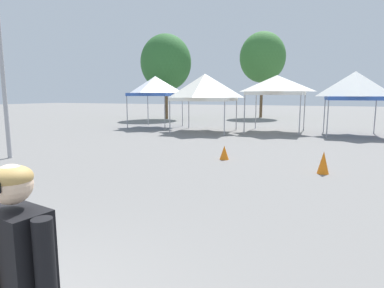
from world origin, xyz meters
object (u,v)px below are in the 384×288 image
tree_behind_tents_center (166,63)px  tree_behind_tents_left (263,57)px  canopy_tent_center (155,86)px  canopy_tent_behind_right (277,85)px  traffic_cone_near_barrier (323,163)px  traffic_cone_lot_center (224,153)px  canopy_tent_right_of_center (205,87)px  person_foreground (20,288)px  canopy_tent_far_right (355,86)px

tree_behind_tents_center → tree_behind_tents_left: bearing=34.1°
canopy_tent_center → canopy_tent_behind_right: 7.93m
canopy_tent_behind_right → traffic_cone_near_barrier: (2.80, -10.06, -2.43)m
tree_behind_tents_center → traffic_cone_lot_center: bearing=-56.9°
canopy_tent_center → canopy_tent_right_of_center: bearing=-16.7°
person_foreground → traffic_cone_near_barrier: 8.41m
canopy_tent_behind_right → canopy_tent_far_right: size_ratio=0.97×
canopy_tent_far_right → traffic_cone_lot_center: canopy_tent_far_right is taller
canopy_tent_center → traffic_cone_lot_center: canopy_tent_center is taller
traffic_cone_near_barrier → canopy_tent_right_of_center: bearing=128.2°
canopy_tent_right_of_center → canopy_tent_behind_right: 4.20m
canopy_tent_center → tree_behind_tents_left: (4.74, 12.54, 2.98)m
canopy_tent_far_right → traffic_cone_lot_center: bearing=-115.9°
canopy_tent_center → tree_behind_tents_center: (-2.96, 7.33, 2.32)m
canopy_tent_far_right → traffic_cone_lot_center: size_ratio=7.21×
canopy_tent_behind_right → traffic_cone_lot_center: 9.55m
tree_behind_tents_center → traffic_cone_near_barrier: bearing=-51.3°
canopy_tent_center → traffic_cone_lot_center: size_ratio=7.20×
traffic_cone_lot_center → canopy_tent_far_right: bearing=64.1°
canopy_tent_right_of_center → tree_behind_tents_center: 11.28m
canopy_tent_far_right → tree_behind_tents_left: size_ratio=0.42×
person_foreground → canopy_tent_center: bearing=116.9°
canopy_tent_center → person_foreground: (9.12, -17.96, -1.73)m
traffic_cone_lot_center → traffic_cone_near_barrier: 3.24m
canopy_tent_right_of_center → canopy_tent_far_right: size_ratio=1.03×
canopy_tent_far_right → tree_behind_tents_left: 14.64m
traffic_cone_lot_center → canopy_tent_center: bearing=130.5°
canopy_tent_behind_right → traffic_cone_near_barrier: bearing=-74.5°
canopy_tent_behind_right → canopy_tent_far_right: canopy_tent_far_right is taller
canopy_tent_right_of_center → tree_behind_tents_left: (0.73, 13.73, 3.13)m
tree_behind_tents_left → traffic_cone_near_barrier: bearing=-75.0°
canopy_tent_right_of_center → canopy_tent_far_right: bearing=10.0°
canopy_tent_behind_right → canopy_tent_far_right: 4.10m
tree_behind_tents_center → person_foreground: bearing=-64.5°
person_foreground → traffic_cone_lot_center: 9.24m
tree_behind_tents_left → traffic_cone_near_barrier: (5.98, -22.28, -5.43)m
canopy_tent_right_of_center → person_foreground: bearing=-73.0°
person_foreground → traffic_cone_near_barrier: bearing=79.0°
canopy_tent_far_right → canopy_tent_right_of_center: bearing=-170.0°
canopy_tent_center → canopy_tent_far_right: canopy_tent_far_right is taller
canopy_tent_far_right → tree_behind_tents_center: (-14.98, 7.11, 2.42)m
canopy_tent_behind_right → traffic_cone_near_barrier: canopy_tent_behind_right is taller
canopy_tent_center → canopy_tent_behind_right: (7.92, 0.32, -0.02)m
canopy_tent_behind_right → tree_behind_tents_center: size_ratio=0.44×
canopy_tent_center → tree_behind_tents_center: tree_behind_tents_center is taller
canopy_tent_center → person_foreground: 20.22m
canopy_tent_center → tree_behind_tents_left: size_ratio=0.42×
canopy_tent_right_of_center → tree_behind_tents_center: (-6.96, 8.53, 2.46)m
canopy_tent_right_of_center → person_foreground: (5.11, -16.77, -1.59)m
tree_behind_tents_center → traffic_cone_near_barrier: 22.38m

